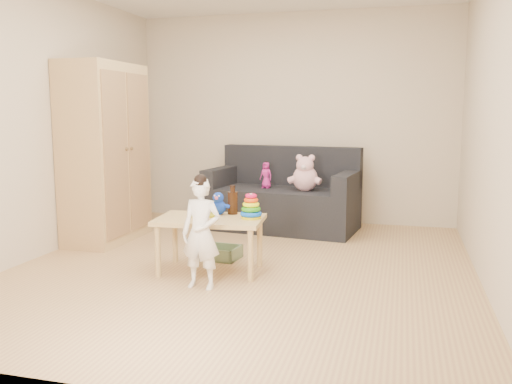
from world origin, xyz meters
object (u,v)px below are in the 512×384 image
(play_table, at_px, (210,245))
(toddler, at_px, (201,235))
(wardrobe, at_px, (105,153))
(sofa, at_px, (282,209))

(play_table, relative_size, toddler, 1.06)
(wardrobe, distance_m, play_table, 1.84)
(play_table, height_order, toddler, toddler)
(wardrobe, bearing_deg, toddler, -39.05)
(sofa, distance_m, play_table, 1.88)
(sofa, bearing_deg, play_table, -90.01)
(wardrobe, distance_m, sofa, 2.11)
(play_table, bearing_deg, toddler, -78.92)
(sofa, bearing_deg, toddler, -86.60)
(wardrobe, height_order, play_table, wardrobe)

